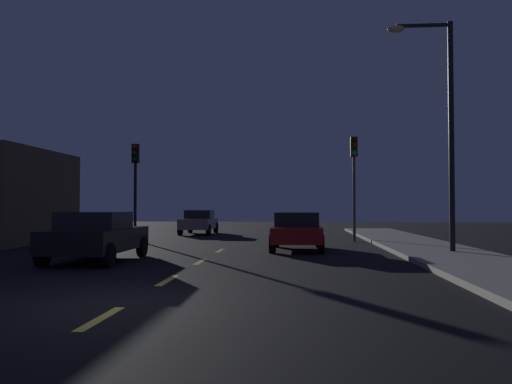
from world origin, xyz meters
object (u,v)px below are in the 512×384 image
(traffic_signal_left, at_px, (135,172))
(street_lamp_right, at_px, (441,115))
(car_adjacent_lane, at_px, (97,236))
(car_stopped_ahead, at_px, (297,231))
(car_oncoming_far, at_px, (199,222))
(traffic_signal_right, at_px, (354,168))

(traffic_signal_left, relative_size, street_lamp_right, 0.60)
(traffic_signal_left, distance_m, car_adjacent_lane, 9.68)
(traffic_signal_left, height_order, car_stopped_ahead, traffic_signal_left)
(traffic_signal_left, relative_size, car_adjacent_lane, 1.07)
(traffic_signal_left, distance_m, car_oncoming_far, 6.83)
(car_stopped_ahead, xyz_separation_m, car_oncoming_far, (-5.70, 10.91, 0.01))
(traffic_signal_left, height_order, car_oncoming_far, traffic_signal_left)
(traffic_signal_right, relative_size, car_adjacent_lane, 1.13)
(car_adjacent_lane, height_order, car_oncoming_far, car_adjacent_lane)
(traffic_signal_left, bearing_deg, car_adjacent_lane, -78.97)
(car_stopped_ahead, bearing_deg, car_adjacent_lane, -143.32)
(car_adjacent_lane, relative_size, car_oncoming_far, 1.07)
(car_stopped_ahead, relative_size, car_adjacent_lane, 0.91)
(car_stopped_ahead, height_order, car_adjacent_lane, car_adjacent_lane)
(car_oncoming_far, bearing_deg, car_adjacent_lane, -90.44)
(car_adjacent_lane, xyz_separation_m, street_lamp_right, (10.53, 2.56, 3.85))
(traffic_signal_right, bearing_deg, car_adjacent_lane, -132.57)
(car_adjacent_lane, bearing_deg, car_stopped_ahead, 36.68)
(car_stopped_ahead, xyz_separation_m, street_lamp_right, (4.71, -1.78, 3.88))
(traffic_signal_left, relative_size, car_stopped_ahead, 1.17)
(traffic_signal_left, relative_size, traffic_signal_right, 0.95)
(street_lamp_right, bearing_deg, car_stopped_ahead, 159.34)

